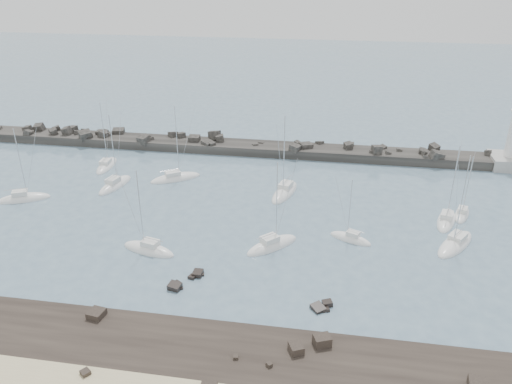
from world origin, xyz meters
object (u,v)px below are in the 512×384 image
sailboat_0 (24,199)px  sailboat_2 (115,185)px  sailboat_6 (272,246)px  sailboat_9 (455,245)px  lighthouse (511,152)px  sailboat_7 (351,239)px  sailboat_5 (285,193)px  sailboat_1 (107,166)px  sailboat_8 (446,221)px  sailboat_3 (175,179)px  sailboat_10 (462,215)px  sailboat_4 (149,250)px

sailboat_0 → sailboat_2: bearing=31.1°
sailboat_6 → sailboat_9: (25.62, 4.59, -0.02)m
sailboat_2 → sailboat_6: (30.43, -15.82, 0.00)m
lighthouse → sailboat_7: 45.15m
sailboat_7 → sailboat_5: bearing=128.5°
sailboat_5 → sailboat_2: bearing=-176.3°
sailboat_2 → sailboat_9: size_ratio=0.94×
sailboat_1 → sailboat_7: size_ratio=1.32×
sailboat_2 → sailboat_7: sailboat_2 is taller
sailboat_9 → lighthouse: bearing=64.0°
sailboat_0 → sailboat_6: (43.33, -8.05, 0.00)m
sailboat_6 → sailboat_7: size_ratio=1.34×
sailboat_1 → sailboat_8: sailboat_1 is taller
sailboat_2 → sailboat_5: sailboat_5 is taller
sailboat_3 → sailboat_7: size_ratio=1.43×
sailboat_3 → sailboat_8: sailboat_3 is taller
sailboat_0 → sailboat_7: 54.48m
sailboat_6 → sailboat_1: bearing=145.9°
sailboat_5 → sailboat_7: bearing=-51.5°
lighthouse → sailboat_1: lighthouse is taller
sailboat_0 → sailboat_8: sailboat_0 is taller
sailboat_1 → sailboat_3: (15.14, -3.72, 0.00)m
sailboat_7 → sailboat_10: 20.41m
sailboat_3 → sailboat_5: bearing=-7.7°
sailboat_5 → sailboat_8: bearing=-13.2°
sailboat_3 → sailboat_4: (3.98, -24.49, 0.02)m
lighthouse → sailboat_9: 36.11m
sailboat_8 → sailboat_9: sailboat_9 is taller
sailboat_5 → lighthouse: bearing=24.7°
sailboat_6 → sailboat_5: bearing=90.7°
sailboat_6 → sailboat_7: sailboat_6 is taller
sailboat_7 → sailboat_9: (14.64, 0.89, -0.01)m
sailboat_8 → sailboat_9: size_ratio=0.89×
lighthouse → sailboat_4: size_ratio=1.12×
sailboat_0 → sailboat_10: (71.75, 6.25, -0.01)m
sailboat_3 → sailboat_5: 20.75m
sailboat_1 → sailboat_3: size_ratio=0.92×
sailboat_0 → sailboat_8: size_ratio=1.03×
sailboat_3 → sailboat_7: sailboat_3 is taller
sailboat_4 → lighthouse: bearing=35.1°
sailboat_7 → sailboat_3: bearing=152.0°
sailboat_6 → sailboat_10: bearing=26.7°
lighthouse → sailboat_8: size_ratio=1.10×
lighthouse → sailboat_9: lighthouse is taller
sailboat_3 → sailboat_10: size_ratio=1.38×
sailboat_4 → sailboat_7: (27.77, 7.62, -0.01)m
sailboat_2 → sailboat_3: sailboat_3 is taller
sailboat_6 → sailboat_8: size_ratio=1.04×
sailboat_4 → sailboat_6: 17.24m
sailboat_0 → sailboat_10: size_ratio=1.28×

